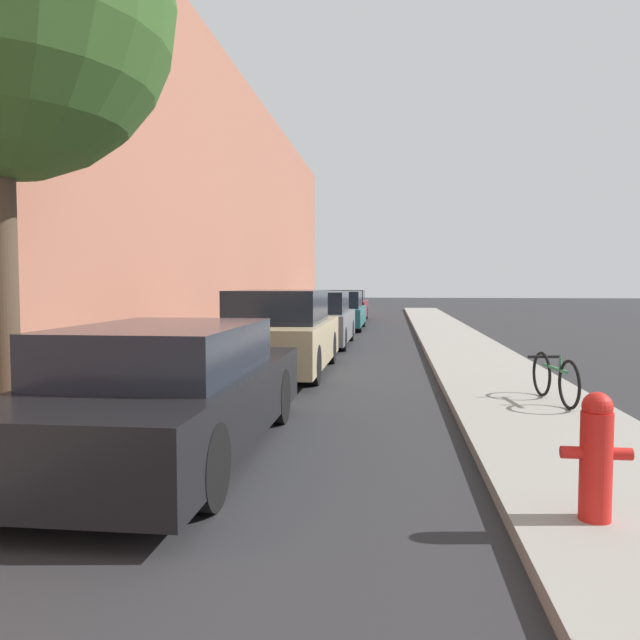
% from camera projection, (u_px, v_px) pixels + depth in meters
% --- Properties ---
extents(ground_plane, '(120.00, 120.00, 0.00)m').
position_uv_depth(ground_plane, '(342.00, 358.00, 13.84)').
color(ground_plane, '#28282B').
extents(sidewalk_left, '(2.00, 52.00, 0.12)m').
position_uv_depth(sidewalk_left, '(217.00, 353.00, 14.17)').
color(sidewalk_left, gray).
rests_on(sidewalk_left, ground).
extents(sidewalk_right, '(2.00, 52.00, 0.12)m').
position_uv_depth(sidewalk_right, '(473.00, 357.00, 13.50)').
color(sidewalk_right, gray).
rests_on(sidewalk_right, ground).
extents(building_facade_left, '(0.70, 52.00, 8.61)m').
position_uv_depth(building_facade_left, '(158.00, 169.00, 14.08)').
color(building_facade_left, '#9E604C').
rests_on(building_facade_left, ground).
extents(parked_car_black, '(1.76, 4.60, 1.28)m').
position_uv_depth(parked_car_black, '(171.00, 392.00, 5.94)').
color(parked_car_black, black).
rests_on(parked_car_black, ground).
extents(parked_car_champagne, '(1.79, 4.45, 1.55)m').
position_uv_depth(parked_car_champagne, '(280.00, 334.00, 11.46)').
color(parked_car_champagne, black).
rests_on(parked_car_champagne, ground).
extents(parked_car_grey, '(1.74, 4.51, 1.45)m').
position_uv_depth(parked_car_grey, '(318.00, 320.00, 16.57)').
color(parked_car_grey, black).
rests_on(parked_car_grey, ground).
extents(parked_car_teal, '(1.85, 4.57, 1.40)m').
position_uv_depth(parked_car_teal, '(338.00, 311.00, 22.37)').
color(parked_car_teal, black).
rests_on(parked_car_teal, ground).
extents(parked_car_maroon, '(1.74, 4.19, 1.39)m').
position_uv_depth(parked_car_maroon, '(347.00, 306.00, 27.59)').
color(parked_car_maroon, black).
rests_on(parked_car_maroon, ground).
extents(fire_hydrant, '(0.44, 0.20, 0.85)m').
position_uv_depth(fire_hydrant, '(596.00, 454.00, 4.00)').
color(fire_hydrant, red).
rests_on(fire_hydrant, sidewalk_right).
extents(bicycle, '(0.44, 1.50, 0.62)m').
position_uv_depth(bicycle, '(554.00, 378.00, 7.99)').
color(bicycle, black).
rests_on(bicycle, sidewalk_right).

